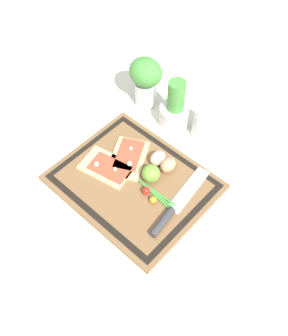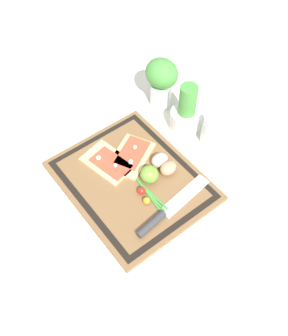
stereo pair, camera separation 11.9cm
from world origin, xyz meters
The scene contains 14 objects.
ground_plane centered at (0.00, 0.00, 0.00)m, with size 6.00×6.00×0.00m, color silver.
cutting_board centered at (0.00, 0.00, 0.01)m, with size 0.45×0.37×0.02m.
pizza_slice_near centered at (-0.09, -0.02, 0.02)m, with size 0.18×0.13×0.02m.
pizza_slice_far centered at (-0.07, 0.05, 0.02)m, with size 0.17×0.19×0.02m.
knife centered at (0.16, -0.01, 0.03)m, with size 0.06×0.28×0.02m.
egg_brown centered at (0.05, 0.10, 0.04)m, with size 0.04×0.06×0.04m, color tan.
egg_pink centered at (0.01, 0.10, 0.04)m, with size 0.04×0.06×0.04m, color beige.
lime centered at (0.03, 0.04, 0.05)m, with size 0.06×0.06×0.06m, color #70A838.
cherry_tomato_red centered at (0.06, -0.01, 0.03)m, with size 0.02×0.02×0.02m, color red.
cherry_tomato_yellow centered at (0.09, -0.02, 0.03)m, with size 0.02×0.02×0.02m, color gold.
scallion_bunch centered at (0.02, 0.01, 0.02)m, with size 0.27×0.03×0.01m.
herb_pot centered at (-0.07, 0.28, 0.06)m, with size 0.10×0.10×0.18m.
sauce_jar centered at (0.03, 0.30, 0.05)m, with size 0.07×0.07×0.11m.
herb_glass centered at (-0.21, 0.28, 0.11)m, with size 0.12×0.10×0.19m.
Camera 2 is at (0.56, -0.39, 1.00)m, focal length 42.00 mm.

